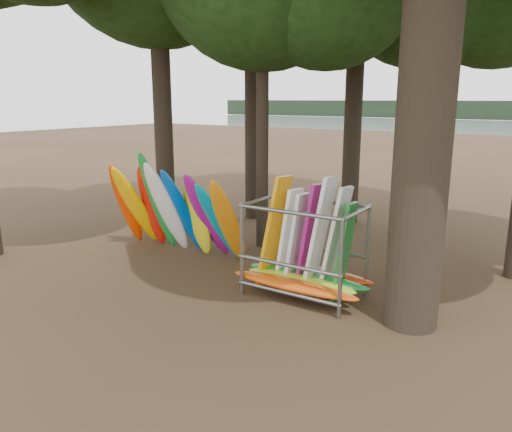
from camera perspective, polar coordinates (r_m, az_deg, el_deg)
The scene contains 3 objects.
ground at distance 12.61m, azimuth -2.61°, elevation -7.70°, with size 120.00×120.00×0.00m, color #47331E.
kayak_row at distance 14.74m, azimuth -9.39°, elevation 0.60°, with size 4.76×2.06×3.17m.
storage_rack at distance 11.61m, azimuth 5.57°, elevation -4.31°, with size 3.20×1.62×2.87m.
Camera 1 is at (6.93, -9.52, 4.52)m, focal length 35.00 mm.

